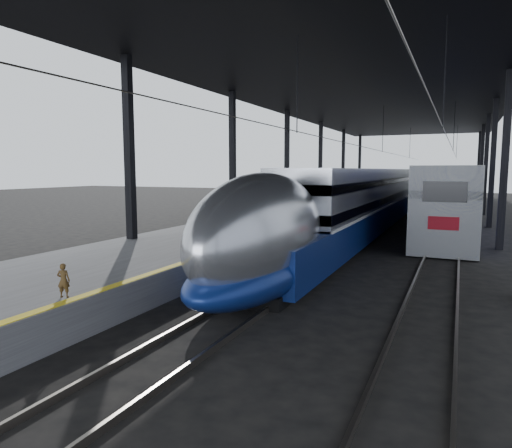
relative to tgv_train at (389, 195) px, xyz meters
The scene contains 8 objects.
ground 29.45m from the tgv_train, 93.90° to the right, with size 160.00×160.00×0.00m, color black.
platform 10.92m from the tgv_train, 120.55° to the right, with size 6.00×80.00×1.00m, color #4C4C4F.
yellow_strip 9.75m from the tgv_train, 106.16° to the right, with size 0.30×80.00×0.01m, color gold.
rails 9.83m from the tgv_train, 74.98° to the right, with size 6.52×80.00×0.16m.
canopy 11.76m from the tgv_train, 90.61° to the right, with size 18.00×75.00×9.47m.
tgv_train is the anchor object (origin of this frame).
second_train 10.12m from the tgv_train, 60.37° to the left, with size 3.11×56.05×4.29m.
child 32.79m from the tgv_train, 95.32° to the right, with size 0.31×0.20×0.85m, color #453117.
Camera 1 is at (7.65, -11.27, 4.09)m, focal length 32.00 mm.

